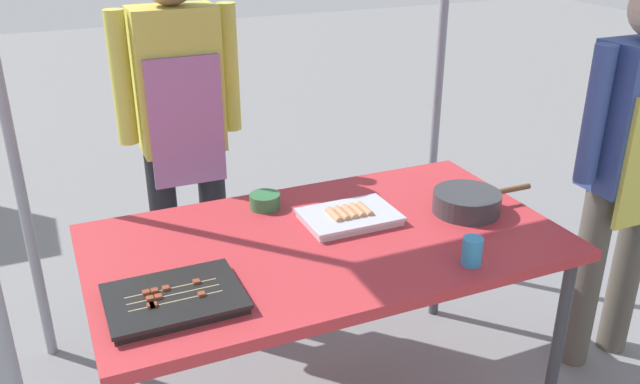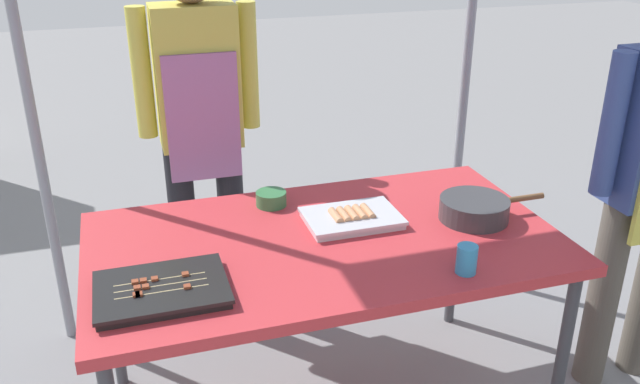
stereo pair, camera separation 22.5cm
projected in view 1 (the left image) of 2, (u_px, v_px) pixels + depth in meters
name	position (u px, v px, depth m)	size (l,w,h in m)	color
stall_table	(326.00, 251.00, 2.29)	(1.60, 0.90, 0.75)	#C63338
tray_grilled_sausages	(349.00, 216.00, 2.38)	(0.34, 0.23, 0.05)	silver
tray_meat_skewers	(174.00, 299.00, 1.89)	(0.38, 0.28, 0.04)	black
cooking_wok	(467.00, 201.00, 2.44)	(0.41, 0.25, 0.08)	#38383A
condiment_bowl	(265.00, 201.00, 2.48)	(0.12, 0.12, 0.05)	#33723F
drink_cup_near_edge	(472.00, 251.00, 2.08)	(0.06, 0.06, 0.09)	#338CBF
vendor_woman	(181.00, 115.00, 2.76)	(0.52, 0.23, 1.66)	black
customer_nearby	(632.00, 153.00, 2.51)	(0.52, 0.23, 1.57)	#595147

